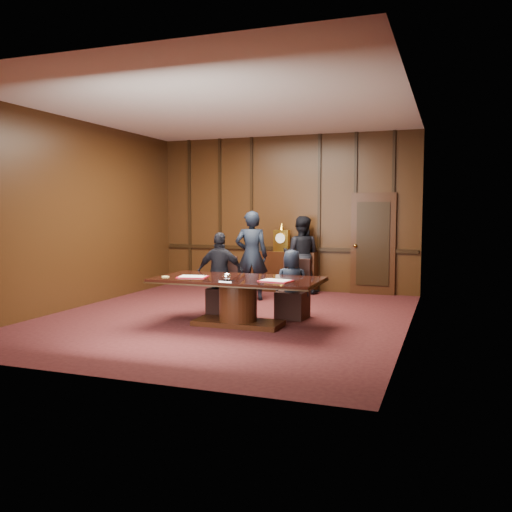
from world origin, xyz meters
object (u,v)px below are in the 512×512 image
(conference_table, at_px, (238,294))
(witness_left, at_px, (251,256))
(sideboard, at_px, (282,270))
(signatory_left, at_px, (221,273))
(witness_right, at_px, (301,255))
(signatory_right, at_px, (292,284))

(conference_table, xyz_separation_m, witness_left, (-0.65, 2.37, 0.39))
(sideboard, bearing_deg, signatory_left, -94.09)
(conference_table, height_order, witness_right, witness_right)
(witness_left, bearing_deg, sideboard, -115.82)
(sideboard, relative_size, signatory_right, 1.37)
(signatory_left, relative_size, witness_right, 0.85)
(signatory_right, relative_size, witness_right, 0.69)
(signatory_right, xyz_separation_m, witness_right, (-0.59, 2.80, 0.26))
(conference_table, height_order, signatory_right, signatory_right)
(signatory_right, bearing_deg, conference_table, 39.04)
(sideboard, relative_size, conference_table, 0.61)
(conference_table, height_order, signatory_left, signatory_left)
(witness_left, xyz_separation_m, witness_right, (0.71, 1.23, -0.06))
(sideboard, height_order, signatory_left, sideboard)
(conference_table, bearing_deg, witness_left, 105.34)
(sideboard, bearing_deg, witness_left, -98.66)
(sideboard, relative_size, witness_left, 0.88)
(conference_table, bearing_deg, signatory_left, 129.09)
(signatory_left, height_order, witness_right, witness_right)
(sideboard, xyz_separation_m, witness_right, (0.49, -0.16, 0.36))
(signatory_left, bearing_deg, signatory_right, 168.88)
(signatory_left, bearing_deg, witness_left, -101.12)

